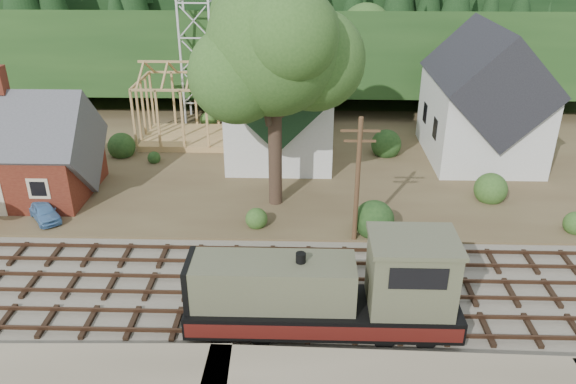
{
  "coord_description": "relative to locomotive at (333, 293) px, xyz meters",
  "views": [
    {
      "loc": [
        3.85,
        -24.32,
        17.53
      ],
      "look_at": [
        2.97,
        6.0,
        3.0
      ],
      "focal_mm": 35.0,
      "sensor_mm": 36.0,
      "label": 1
    }
  ],
  "objects": [
    {
      "name": "car_red",
      "position": [
        15.2,
        22.93,
        -1.31
      ],
      "size": [
        4.54,
        3.19,
        1.15
      ],
      "primitive_type": "imported",
      "rotation": [
        0.0,
        0.0,
        1.23
      ],
      "color": "#AA0D13",
      "rests_on": "village_flat"
    },
    {
      "name": "hillside",
      "position": [
        -5.32,
        45.0,
        -2.18
      ],
      "size": [
        70.0,
        28.96,
        12.74
      ],
      "primitive_type": "cube",
      "rotation": [
        -0.17,
        0.0,
        0.0
      ],
      "color": "#1E3F19",
      "rests_on": "ground"
    },
    {
      "name": "lattice_tower",
      "position": [
        -11.32,
        31.0,
        7.85
      ],
      "size": [
        3.2,
        3.2,
        12.12
      ],
      "color": "silver",
      "rests_on": "village_flat"
    },
    {
      "name": "timber_frame",
      "position": [
        -11.32,
        25.0,
        1.08
      ],
      "size": [
        8.2,
        6.2,
        6.99
      ],
      "color": "tan",
      "rests_on": "village_flat"
    },
    {
      "name": "car_blue",
      "position": [
        -18.06,
        10.11,
        -1.31
      ],
      "size": [
        3.2,
        3.48,
        1.15
      ],
      "primitive_type": "imported",
      "rotation": [
        0.0,
        0.0,
        0.69
      ],
      "color": "#5E95CB",
      "rests_on": "village_flat"
    },
    {
      "name": "big_tree",
      "position": [
        -3.15,
        13.08,
        8.03
      ],
      "size": [
        10.9,
        8.4,
        14.7
      ],
      "color": "#38281E",
      "rests_on": "village_flat"
    },
    {
      "name": "ground",
      "position": [
        -5.32,
        3.0,
        -2.18
      ],
      "size": [
        140.0,
        140.0,
        0.0
      ],
      "primitive_type": "plane",
      "color": "#384C1E",
      "rests_on": "ground"
    },
    {
      "name": "village_flat",
      "position": [
        -5.32,
        21.0,
        -2.03
      ],
      "size": [
        64.0,
        26.0,
        0.3
      ],
      "primitive_type": "cube",
      "color": "brown",
      "rests_on": "ground"
    },
    {
      "name": "farmhouse",
      "position": [
        12.68,
        22.0,
        2.68
      ],
      "size": [
        8.4,
        10.8,
        10.6
      ],
      "color": "silver",
      "rests_on": "village_flat"
    },
    {
      "name": "locomotive",
      "position": [
        0.0,
        0.0,
        0.0
      ],
      "size": [
        12.43,
        3.11,
        4.96
      ],
      "color": "black",
      "rests_on": "railroad_bed"
    },
    {
      "name": "railroad_bed",
      "position": [
        -5.32,
        3.0,
        -2.1
      ],
      "size": [
        64.0,
        11.0,
        0.16
      ],
      "primitive_type": "cube",
      "color": "#726B5B",
      "rests_on": "ground"
    },
    {
      "name": "ridge",
      "position": [
        -5.32,
        61.0,
        -2.18
      ],
      "size": [
        80.0,
        20.0,
        12.0
      ],
      "primitive_type": "cube",
      "color": "black",
      "rests_on": "ground"
    },
    {
      "name": "church",
      "position": [
        -3.32,
        22.68,
        3.0
      ],
      "size": [
        8.4,
        15.17,
        13.0
      ],
      "color": "silver",
      "rests_on": "village_flat"
    },
    {
      "name": "telegraph_pole_near",
      "position": [
        1.68,
        8.2,
        2.06
      ],
      "size": [
        2.2,
        0.28,
        8.0
      ],
      "color": "#4C331E",
      "rests_on": "ground"
    },
    {
      "name": "depot",
      "position": [
        -21.32,
        14.0,
        1.03
      ],
      "size": [
        10.8,
        7.41,
        9.0
      ],
      "color": "#511B12",
      "rests_on": "village_flat"
    }
  ]
}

